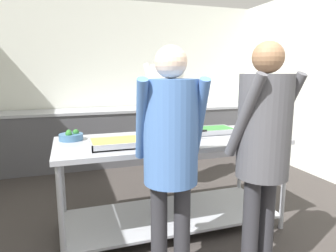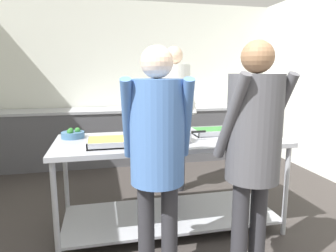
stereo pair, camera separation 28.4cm
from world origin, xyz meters
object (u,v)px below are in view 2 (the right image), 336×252
object	(u,v)px
plate_stack	(263,136)
guest_serving_right	(253,140)
broccoli_bowl	(73,134)
guest_serving_left	(157,143)
serving_tray_roast	(214,132)
cook_behind_counter	(174,105)
sauce_pan	(174,136)
water_bottle	(176,101)
serving_tray_vegetables	(116,142)

from	to	relation	value
plate_stack	guest_serving_right	world-z (taller)	guest_serving_right
broccoli_bowl	guest_serving_left	world-z (taller)	guest_serving_left
broccoli_bowl	serving_tray_roast	world-z (taller)	broccoli_bowl
plate_stack	cook_behind_counter	distance (m)	1.20
sauce_pan	water_bottle	size ratio (longest dim) A/B	2.02
broccoli_bowl	sauce_pan	world-z (taller)	broccoli_bowl
sauce_pan	guest_serving_right	size ratio (longest dim) A/B	0.27
sauce_pan	plate_stack	distance (m)	0.85
guest_serving_left	water_bottle	bearing A→B (deg)	73.41
broccoli_bowl	serving_tray_vegetables	world-z (taller)	broccoli_bowl
plate_stack	broccoli_bowl	bearing A→B (deg)	167.47
guest_serving_left	guest_serving_right	xyz separation A→B (m)	(0.62, -0.14, 0.02)
broccoli_bowl	sauce_pan	size ratio (longest dim) A/B	0.47
plate_stack	serving_tray_vegetables	bearing A→B (deg)	178.81
broccoli_bowl	water_bottle	xyz separation A→B (m)	(1.51, 2.05, 0.09)
guest_serving_right	cook_behind_counter	world-z (taller)	cook_behind_counter
sauce_pan	plate_stack	world-z (taller)	sauce_pan
guest_serving_right	plate_stack	bearing A→B (deg)	55.32
guest_serving_left	cook_behind_counter	xyz separation A→B (m)	(0.50, 1.58, 0.08)
guest_serving_left	serving_tray_vegetables	bearing A→B (deg)	111.74
plate_stack	guest_serving_right	xyz separation A→B (m)	(-0.49, -0.71, 0.15)
serving_tray_roast	guest_serving_left	xyz separation A→B (m)	(-0.73, -0.84, 0.12)
serving_tray_roast	guest_serving_left	bearing A→B (deg)	-131.17
water_bottle	plate_stack	bearing A→B (deg)	-84.91
plate_stack	cook_behind_counter	world-z (taller)	cook_behind_counter
sauce_pan	plate_stack	size ratio (longest dim) A/B	1.66
serving_tray_roast	plate_stack	bearing A→B (deg)	-34.67
broccoli_bowl	cook_behind_counter	size ratio (longest dim) A/B	0.12
serving_tray_roast	serving_tray_vegetables	bearing A→B (deg)	-166.37
cook_behind_counter	guest_serving_left	bearing A→B (deg)	-107.58
broccoli_bowl	guest_serving_left	xyz separation A→B (m)	(0.62, -0.96, 0.11)
serving_tray_vegetables	serving_tray_roast	distance (m)	1.00
water_bottle	sauce_pan	bearing A→B (deg)	-104.80
serving_tray_vegetables	guest_serving_right	bearing A→B (deg)	-40.83
plate_stack	serving_tray_roast	bearing A→B (deg)	145.33
guest_serving_left	water_bottle	xyz separation A→B (m)	(0.90, 3.01, -0.02)
cook_behind_counter	water_bottle	size ratio (longest dim) A/B	7.94
sauce_pan	broccoli_bowl	bearing A→B (deg)	158.23
serving_tray_vegetables	plate_stack	bearing A→B (deg)	-1.19
serving_tray_vegetables	plate_stack	xyz separation A→B (m)	(1.35, -0.03, -0.01)
sauce_pan	serving_tray_roast	world-z (taller)	sauce_pan
cook_behind_counter	water_bottle	xyz separation A→B (m)	(0.39, 1.42, -0.10)
serving_tray_vegetables	guest_serving_right	xyz separation A→B (m)	(0.86, -0.74, 0.14)
serving_tray_roast	cook_behind_counter	world-z (taller)	cook_behind_counter
sauce_pan	guest_serving_left	xyz separation A→B (m)	(-0.26, -0.61, 0.09)
plate_stack	water_bottle	distance (m)	2.44
cook_behind_counter	plate_stack	bearing A→B (deg)	-58.79
plate_stack	cook_behind_counter	size ratio (longest dim) A/B	0.15
serving_tray_roast	guest_serving_right	world-z (taller)	guest_serving_right
cook_behind_counter	broccoli_bowl	bearing A→B (deg)	-150.85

